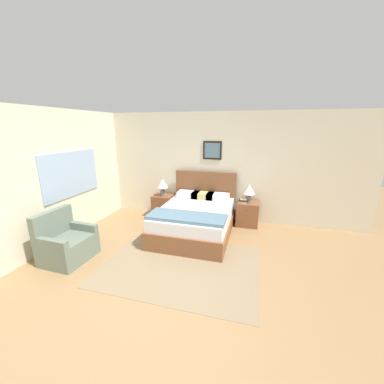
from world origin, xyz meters
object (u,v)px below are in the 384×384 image
(armchair, at_px, (66,244))
(nightstand_by_door, at_px, (247,214))
(table_lamp_near_window, at_px, (163,184))
(table_lamp_by_door, at_px, (249,190))
(nightstand_near_window, at_px, (163,206))
(bed, at_px, (195,219))

(armchair, height_order, nightstand_by_door, armchair)
(table_lamp_near_window, distance_m, table_lamp_by_door, 2.12)
(table_lamp_near_window, bearing_deg, nightstand_by_door, 0.65)
(nightstand_near_window, height_order, table_lamp_by_door, table_lamp_by_door)
(armchair, relative_size, nightstand_by_door, 1.55)
(bed, relative_size, nightstand_near_window, 3.50)
(table_lamp_near_window, height_order, table_lamp_by_door, same)
(armchair, bearing_deg, table_lamp_by_door, 130.40)
(nightstand_near_window, bearing_deg, table_lamp_near_window, -71.98)
(nightstand_near_window, bearing_deg, armchair, -109.21)
(table_lamp_near_window, xyz_separation_m, table_lamp_by_door, (2.12, 0.00, 0.00))
(bed, height_order, armchair, bed)
(table_lamp_by_door, bearing_deg, armchair, -141.42)
(armchair, xyz_separation_m, nightstand_near_window, (0.83, 2.38, -0.01))
(table_lamp_near_window, bearing_deg, nightstand_near_window, 108.02)
(armchair, bearing_deg, table_lamp_near_window, 162.27)
(bed, xyz_separation_m, table_lamp_by_door, (1.06, 0.73, 0.53))
(bed, height_order, table_lamp_near_window, bed)
(nightstand_near_window, relative_size, nightstand_by_door, 1.00)
(table_lamp_near_window, relative_size, table_lamp_by_door, 1.00)
(bed, height_order, nightstand_by_door, bed)
(table_lamp_by_door, bearing_deg, bed, -145.50)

